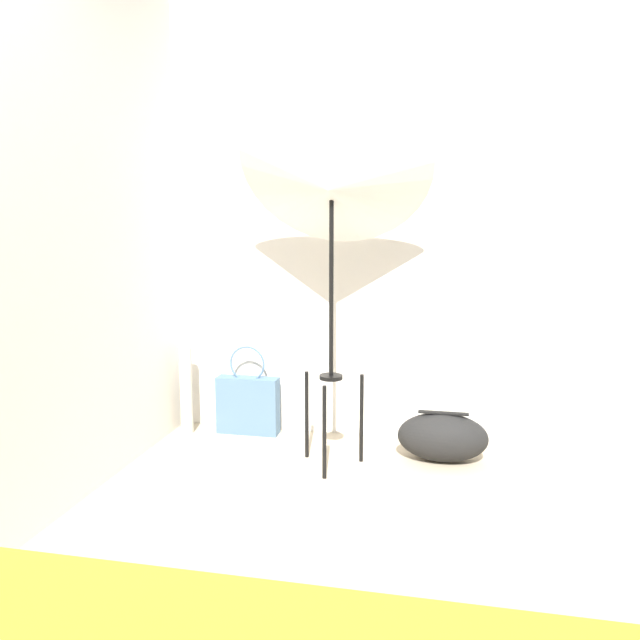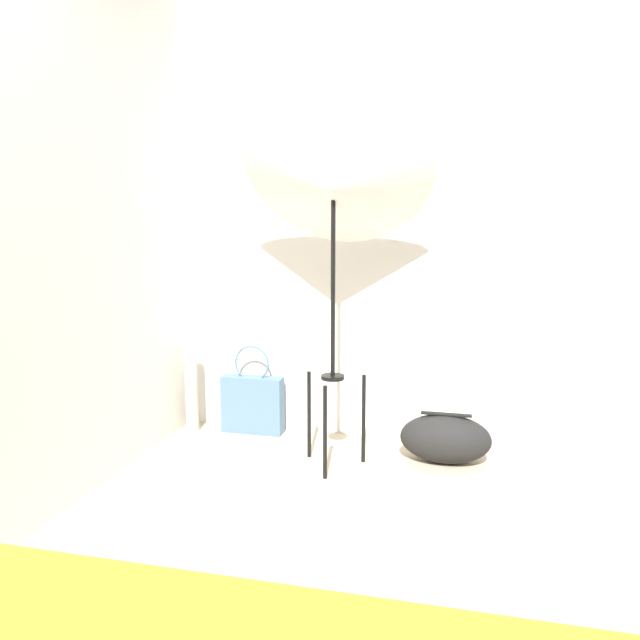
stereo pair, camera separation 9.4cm
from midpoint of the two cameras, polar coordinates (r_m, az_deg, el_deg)
The scene contains 6 objects.
wall_back at distance 3.47m, azimuth 7.29°, elevation 10.23°, with size 8.00×0.05×2.60m.
wall_side_left at distance 2.70m, azimuth -24.00°, elevation 9.82°, with size 0.05×8.00×2.60m.
photo_umbrella at distance 3.01m, azimuth 2.15°, elevation 12.85°, with size 0.96×0.75×1.88m.
tote_bag at distance 3.67m, azimuth -5.45°, elevation -7.56°, with size 0.36×0.10×0.52m.
duffel_bag at distance 3.31m, azimuth 12.20°, elevation -10.56°, with size 0.46×0.25×0.26m.
paper_roll at distance 3.73m, azimuth -10.95°, elevation -6.21°, with size 0.08×0.08×0.51m.
Camera 2 is at (0.44, -1.13, 1.24)m, focal length 35.00 mm.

